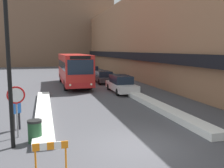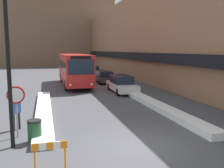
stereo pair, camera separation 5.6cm
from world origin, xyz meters
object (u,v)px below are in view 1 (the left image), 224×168
object	(u,v)px
construction_barricade	(51,151)
parked_car_middle	(104,77)
city_bus	(74,69)
parked_car_front	(121,84)
parked_car_back	(91,71)
pedestrian	(16,110)
trash_bin	(35,131)
stop_sign	(16,101)
street_lamp	(16,48)

from	to	relation	value
construction_barricade	parked_car_middle	bearing A→B (deg)	72.11
city_bus	parked_car_front	bearing A→B (deg)	-56.37
city_bus	parked_car_front	xyz separation A→B (m)	(3.62, -5.44, -1.05)
city_bus	parked_car_back	bearing A→B (deg)	68.47
city_bus	pedestrian	size ratio (longest dim) A/B	6.27
pedestrian	construction_barricade	size ratio (longest dim) A/B	1.52
parked_car_middle	parked_car_back	bearing A→B (deg)	90.00
parked_car_back	trash_bin	xyz separation A→B (m)	(-7.14, -25.47, -0.25)
parked_car_front	construction_barricade	distance (m)	15.07
city_bus	pedestrian	distance (m)	15.08
parked_car_front	parked_car_middle	world-z (taller)	parked_car_front
city_bus	pedestrian	world-z (taller)	city_bus
parked_car_back	parked_car_middle	bearing A→B (deg)	-90.00
city_bus	construction_barricade	world-z (taller)	city_bus
parked_car_front	trash_bin	xyz separation A→B (m)	(-7.14, -10.85, -0.27)
city_bus	trash_bin	xyz separation A→B (m)	(-3.52, -16.30, -1.32)
parked_car_back	construction_barricade	distance (m)	28.94
stop_sign	pedestrian	xyz separation A→B (m)	(-0.16, 1.12, -0.65)
parked_car_back	trash_bin	size ratio (longest dim) A/B	4.77
parked_car_back	pedestrian	xyz separation A→B (m)	(-8.05, -23.57, 0.27)
parked_car_front	parked_car_back	bearing A→B (deg)	90.00
parked_car_front	street_lamp	distance (m)	13.95
trash_bin	street_lamp	bearing A→B (deg)	-145.88
construction_barricade	parked_car_front	bearing A→B (deg)	64.15
parked_car_front	construction_barricade	size ratio (longest dim) A/B	4.39
pedestrian	trash_bin	bearing A→B (deg)	-103.49
city_bus	trash_bin	bearing A→B (deg)	-102.20
parked_car_back	construction_barricade	bearing A→B (deg)	-103.13
stop_sign	street_lamp	bearing A→B (deg)	-79.36
street_lamp	pedestrian	world-z (taller)	street_lamp
pedestrian	city_bus	bearing A→B (deg)	33.87
pedestrian	street_lamp	bearing A→B (deg)	-119.55
street_lamp	pedestrian	xyz separation A→B (m)	(-0.38, 2.26, -2.89)
parked_car_front	street_lamp	world-z (taller)	street_lamp
city_bus	street_lamp	xyz separation A→B (m)	(-4.05, -16.66, 2.10)
parked_car_front	trash_bin	bearing A→B (deg)	-123.35
parked_car_front	parked_car_back	world-z (taller)	parked_car_front
street_lamp	construction_barricade	size ratio (longest dim) A/B	5.71
parked_car_back	pedestrian	bearing A→B (deg)	-108.86
trash_bin	city_bus	bearing A→B (deg)	77.80
street_lamp	pedestrian	distance (m)	3.69
street_lamp	trash_bin	world-z (taller)	street_lamp
city_bus	parked_car_middle	bearing A→B (deg)	20.55
parked_car_back	street_lamp	world-z (taller)	street_lamp
city_bus	parked_car_middle	distance (m)	4.02
parked_car_middle	construction_barricade	size ratio (longest dim) A/B	3.98
parked_car_front	parked_car_middle	xyz separation A→B (m)	(0.00, 6.80, -0.06)
street_lamp	construction_barricade	world-z (taller)	street_lamp
stop_sign	parked_car_front	bearing A→B (deg)	51.93
parked_car_middle	stop_sign	distance (m)	18.65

